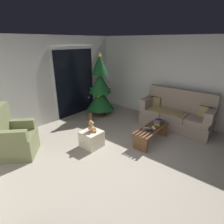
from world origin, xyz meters
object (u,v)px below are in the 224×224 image
object	(u,v)px
remote_white	(153,128)
book_stack	(158,122)
ottoman	(92,139)
teddy_bear_chestnut_by_tree	(90,117)
teddy_bear_honey	(92,127)
christmas_tree	(100,89)
couch	(176,114)
cell_phone	(159,119)
armchair	(15,138)
remote_black	(150,131)
coffee_table	(151,132)
remote_silver	(146,128)

from	to	relation	value
remote_white	book_stack	bearing A→B (deg)	48.53
ottoman	teddy_bear_chestnut_by_tree	xyz separation A→B (m)	(0.99, 1.10, -0.07)
teddy_bear_honey	teddy_bear_chestnut_by_tree	xyz separation A→B (m)	(0.99, 1.10, -0.39)
ottoman	christmas_tree	bearing A→B (deg)	37.33
book_stack	couch	bearing A→B (deg)	-7.18
cell_phone	armchair	size ratio (longest dim) A/B	0.13
ottoman	remote_black	bearing A→B (deg)	-48.26
couch	teddy_bear_chestnut_by_tree	bearing A→B (deg)	120.18
remote_black	teddy_bear_honey	size ratio (longest dim) A/B	0.55
remote_black	christmas_tree	xyz separation A→B (m)	(0.69, 2.23, 0.50)
couch	teddy_bear_honey	bearing A→B (deg)	154.29
coffee_table	cell_phone	bearing A→B (deg)	-5.90
couch	cell_phone	distance (m)	0.89
coffee_table	remote_silver	size ratio (longest dim) A/B	7.05
remote_silver	teddy_bear_chestnut_by_tree	distance (m)	1.99
remote_white	ottoman	size ratio (longest dim) A/B	0.35
couch	remote_white	world-z (taller)	couch
remote_white	teddy_bear_honey	xyz separation A→B (m)	(-1.09, 1.00, 0.12)
coffee_table	christmas_tree	xyz separation A→B (m)	(0.52, 2.18, 0.64)
couch	remote_white	distance (m)	1.17
cell_phone	christmas_tree	world-z (taller)	christmas_tree
armchair	teddy_bear_honey	distance (m)	1.64
teddy_bear_honey	teddy_bear_chestnut_by_tree	distance (m)	1.53
cell_phone	christmas_tree	distance (m)	2.26
ottoman	cell_phone	bearing A→B (deg)	-35.71
cell_phone	couch	bearing A→B (deg)	-36.79
teddy_bear_chestnut_by_tree	coffee_table	bearing A→B (deg)	-87.61
remote_white	teddy_bear_chestnut_by_tree	world-z (taller)	remote_white
teddy_bear_honey	teddy_bear_chestnut_by_tree	world-z (taller)	teddy_bear_honey
book_stack	armchair	world-z (taller)	armchair
armchair	teddy_bear_honey	bearing A→B (deg)	-37.75
couch	book_stack	xyz separation A→B (m)	(-0.88, 0.11, 0.04)
remote_silver	teddy_bear_chestnut_by_tree	world-z (taller)	remote_silver
remote_white	ottoman	distance (m)	1.50
book_stack	christmas_tree	bearing A→B (deg)	84.45
remote_white	couch	bearing A→B (deg)	39.79
christmas_tree	ottoman	world-z (taller)	christmas_tree
book_stack	cell_phone	xyz separation A→B (m)	(0.00, -0.01, 0.07)
christmas_tree	armchair	xyz separation A→B (m)	(-2.89, -0.22, -0.49)
remote_white	armchair	xyz separation A→B (m)	(-2.39, 2.00, 0.01)
teddy_bear_honey	teddy_bear_chestnut_by_tree	bearing A→B (deg)	48.18
remote_silver	cell_phone	bearing A→B (deg)	122.75
couch	remote_black	size ratio (longest dim) A/B	12.64
remote_black	armchair	world-z (taller)	armchair
remote_white	book_stack	world-z (taller)	book_stack
remote_black	cell_phone	world-z (taller)	cell_phone
remote_black	book_stack	bearing A→B (deg)	-18.13
christmas_tree	teddy_bear_chestnut_by_tree	size ratio (longest dim) A/B	7.08
couch	coffee_table	distance (m)	1.20
ottoman	teddy_bear_chestnut_by_tree	bearing A→B (deg)	47.77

